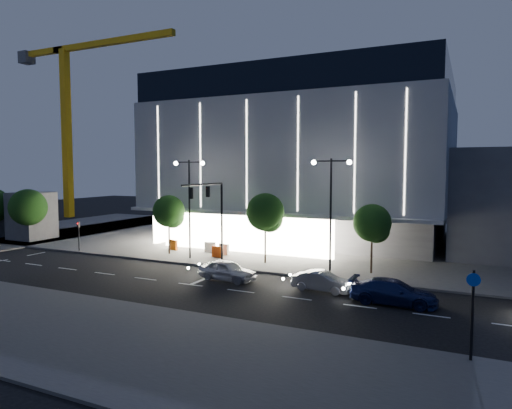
{
  "coord_description": "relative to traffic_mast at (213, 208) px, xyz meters",
  "views": [
    {
      "loc": [
        19.77,
        -28.24,
        8.19
      ],
      "look_at": [
        2.33,
        8.68,
        5.0
      ],
      "focal_mm": 32.0,
      "sensor_mm": 36.0,
      "label": 1
    }
  ],
  "objects": [
    {
      "name": "ground",
      "position": [
        -1.0,
        -3.34,
        -5.03
      ],
      "size": [
        160.0,
        160.0,
        0.0
      ],
      "primitive_type": "plane",
      "color": "black",
      "rests_on": "ground"
    },
    {
      "name": "sidewalk_museum",
      "position": [
        4.0,
        20.66,
        -4.95
      ],
      "size": [
        70.0,
        40.0,
        0.15
      ],
      "primitive_type": "cube",
      "color": "#474747",
      "rests_on": "ground"
    },
    {
      "name": "sidewalk_near",
      "position": [
        4.0,
        -15.34,
        -4.95
      ],
      "size": [
        70.0,
        10.0,
        0.15
      ],
      "primitive_type": "cube",
      "color": "#474747",
      "rests_on": "ground"
    },
    {
      "name": "sidewalk_west",
      "position": [
        -31.0,
        6.66,
        -4.95
      ],
      "size": [
        16.0,
        50.0,
        0.15
      ],
      "primitive_type": "cube",
      "color": "#474747",
      "rests_on": "ground"
    },
    {
      "name": "museum",
      "position": [
        1.98,
        18.97,
        4.25
      ],
      "size": [
        30.0,
        25.8,
        18.0
      ],
      "color": "#4C4C51",
      "rests_on": "ground"
    },
    {
      "name": "traffic_mast",
      "position": [
        0.0,
        0.0,
        0.0
      ],
      "size": [
        0.33,
        5.89,
        7.07
      ],
      "color": "black",
      "rests_on": "ground"
    },
    {
      "name": "street_lamp_west",
      "position": [
        -4.0,
        2.66,
        0.93
      ],
      "size": [
        3.16,
        0.36,
        9.0
      ],
      "color": "black",
      "rests_on": "ground"
    },
    {
      "name": "street_lamp_east",
      "position": [
        9.0,
        2.66,
        0.93
      ],
      "size": [
        3.16,
        0.36,
        9.0
      ],
      "color": "black",
      "rests_on": "ground"
    },
    {
      "name": "ped_signal_far",
      "position": [
        -16.0,
        1.16,
        -3.14
      ],
      "size": [
        0.22,
        0.24,
        3.0
      ],
      "color": "black",
      "rests_on": "ground"
    },
    {
      "name": "cycle_sign_pole",
      "position": [
        19.0,
        -10.85,
        -2.74
      ],
      "size": [
        0.56,
        0.13,
        4.0
      ],
      "color": "black",
      "rests_on": "ground"
    },
    {
      "name": "tower_crane",
      "position": [
        -41.92,
        24.66,
        15.48
      ],
      "size": [
        32.0,
        2.0,
        28.5
      ],
      "color": "gold",
      "rests_on": "ground"
    },
    {
      "name": "tree_left",
      "position": [
        -6.97,
        3.68,
        -0.99
      ],
      "size": [
        3.02,
        3.02,
        5.72
      ],
      "color": "black",
      "rests_on": "ground"
    },
    {
      "name": "tree_mid",
      "position": [
        3.03,
        3.68,
        -0.69
      ],
      "size": [
        3.25,
        3.25,
        6.15
      ],
      "color": "black",
      "rests_on": "ground"
    },
    {
      "name": "tree_right",
      "position": [
        12.03,
        3.68,
        -1.14
      ],
      "size": [
        2.91,
        2.91,
        5.51
      ],
      "color": "black",
      "rests_on": "ground"
    },
    {
      "name": "car_lead",
      "position": [
        2.79,
        -2.68,
        -4.27
      ],
      "size": [
        4.6,
        2.25,
        1.51
      ],
      "primitive_type": "imported",
      "rotation": [
        0.0,
        0.0,
        1.46
      ],
      "color": "#B8B9C0",
      "rests_on": "ground"
    },
    {
      "name": "car_second",
      "position": [
        9.96,
        -2.51,
        -4.36
      ],
      "size": [
        4.15,
        1.73,
        1.33
      ],
      "primitive_type": "imported",
      "rotation": [
        0.0,
        0.0,
        1.49
      ],
      "color": "#96979D",
      "rests_on": "ground"
    },
    {
      "name": "car_third",
      "position": [
        14.74,
        -3.51,
        -4.28
      ],
      "size": [
        5.18,
        2.11,
        1.5
      ],
      "primitive_type": "imported",
      "rotation": [
        0.0,
        0.0,
        1.57
      ],
      "color": "navy",
      "rests_on": "ground"
    },
    {
      "name": "barrier_a",
      "position": [
        -7.87,
        5.48,
        -4.38
      ],
      "size": [
        1.13,
        0.54,
        1.0
      ],
      "primitive_type": "cube",
      "rotation": [
        0.0,
        0.0,
        -0.27
      ],
      "color": "#CC4E0B",
      "rests_on": "sidewalk_museum"
    },
    {
      "name": "barrier_b",
      "position": [
        -2.08,
        5.5,
        -4.38
      ],
      "size": [
        1.13,
        0.51,
        1.0
      ],
      "primitive_type": "cube",
      "rotation": [
        0.0,
        0.0,
        -0.24
      ],
      "color": "#BABABA",
      "rests_on": "sidewalk_museum"
    },
    {
      "name": "barrier_c",
      "position": [
        -1.96,
        4.03,
        -4.38
      ],
      "size": [
        1.13,
        0.45,
        1.0
      ],
      "primitive_type": "cube",
      "rotation": [
        0.0,
        0.0,
        -0.19
      ],
      "color": "#E8490C",
      "rests_on": "sidewalk_museum"
    },
    {
      "name": "barrier_d",
      "position": [
        -3.83,
        5.91,
        -4.38
      ],
      "size": [
        1.13,
        0.49,
        1.0
      ],
      "primitive_type": "cube",
      "rotation": [
        0.0,
        0.0,
        0.22
      ],
      "color": "white",
      "rests_on": "sidewalk_museum"
    }
  ]
}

